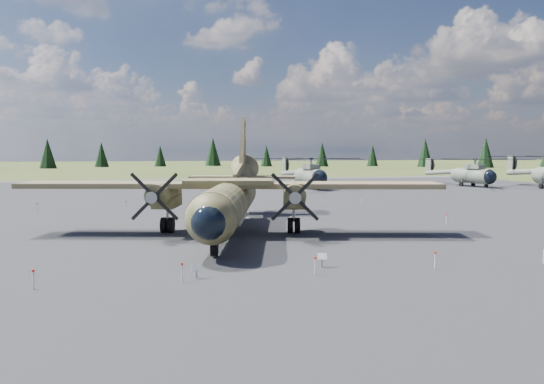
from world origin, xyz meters
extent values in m
plane|color=#505224|center=(0.00, 0.00, 0.00)|extent=(500.00, 500.00, 0.00)
cube|color=#555459|center=(0.00, 10.00, 0.00)|extent=(120.00, 120.00, 0.04)
cylinder|color=#3A3B20|center=(-0.33, -1.19, 2.24)|extent=(6.71, 17.67, 2.72)
sphere|color=#3A3B20|center=(-2.36, -9.71, 2.24)|extent=(3.22, 3.22, 2.67)
sphere|color=black|center=(-2.48, -10.23, 2.19)|extent=(2.36, 2.36, 1.96)
cube|color=black|center=(-2.00, -8.20, 2.97)|extent=(2.25, 1.97, 0.54)
cone|color=#3A3B20|center=(2.33, 9.98, 3.26)|extent=(4.15, 7.13, 4.10)
cube|color=#A6A8AB|center=(-0.11, -0.25, 1.12)|extent=(3.15, 6.11, 0.49)
cube|color=#394021|center=(-0.22, -0.72, 3.36)|extent=(28.22, 9.76, 0.34)
cube|color=#3A3B20|center=(-0.22, -0.72, 3.57)|extent=(6.49, 4.76, 0.34)
cylinder|color=#3A3B20|center=(-4.55, 0.01, 2.82)|extent=(2.59, 5.26, 1.46)
cube|color=#3A3B20|center=(-4.37, 0.77, 2.19)|extent=(2.19, 3.56, 0.78)
cone|color=gray|center=(-5.28, -3.06, 2.82)|extent=(0.92, 1.02, 0.74)
cylinder|color=black|center=(-4.37, 0.77, 0.54)|extent=(1.08, 1.24, 1.07)
cylinder|color=#3A3B20|center=(3.97, -2.02, 2.82)|extent=(2.59, 5.26, 1.46)
cube|color=#3A3B20|center=(4.16, -1.26, 2.19)|extent=(2.19, 3.56, 0.78)
cone|color=gray|center=(3.24, -5.09, 2.82)|extent=(0.92, 1.02, 0.74)
cylinder|color=black|center=(4.16, -1.26, 0.54)|extent=(1.08, 1.24, 1.07)
cube|color=#3A3B20|center=(1.47, 6.38, 3.84)|extent=(1.97, 7.21, 1.63)
cube|color=#394021|center=(2.44, 10.45, 3.31)|extent=(9.58, 4.25, 0.21)
cylinder|color=gray|center=(-2.09, -8.58, 1.24)|extent=(0.16, 0.16, 0.88)
cylinder|color=black|center=(-2.09, -8.58, 0.54)|extent=(0.54, 0.96, 0.91)
cylinder|color=slate|center=(16.92, 38.64, 1.78)|extent=(3.25, 7.18, 2.41)
sphere|color=black|center=(17.36, 35.20, 1.73)|extent=(2.47, 2.47, 2.21)
sphere|color=slate|center=(16.49, 42.08, 1.78)|extent=(2.47, 2.47, 2.21)
cube|color=slate|center=(16.97, 38.26, 3.32)|extent=(2.01, 3.26, 0.72)
cylinder|color=gray|center=(16.97, 38.26, 4.04)|extent=(0.39, 0.39, 0.96)
cylinder|color=slate|center=(16.04, 45.66, 2.12)|extent=(1.83, 8.25, 1.38)
cube|color=slate|center=(15.59, 49.24, 3.32)|extent=(0.38, 1.36, 2.31)
cylinder|color=black|center=(15.92, 49.28, 3.32)|extent=(0.37, 2.49, 2.50)
cylinder|color=black|center=(17.28, 35.77, 0.38)|extent=(0.35, 0.68, 0.65)
cylinder|color=black|center=(15.49, 39.62, 0.38)|extent=(0.38, 0.80, 0.77)
cylinder|color=gray|center=(15.49, 39.62, 0.89)|extent=(0.15, 0.15, 1.40)
cylinder|color=black|center=(18.07, 39.95, 0.38)|extent=(0.38, 0.80, 0.77)
cylinder|color=gray|center=(18.07, 39.95, 0.89)|extent=(0.15, 0.15, 1.40)
cylinder|color=slate|center=(43.24, 37.97, 1.71)|extent=(3.66, 6.99, 2.31)
sphere|color=black|center=(43.94, 34.71, 1.66)|extent=(2.52, 2.52, 2.13)
sphere|color=slate|center=(42.54, 41.22, 1.71)|extent=(2.52, 2.52, 2.13)
cube|color=slate|center=(43.31, 37.60, 3.19)|extent=(2.16, 3.22, 0.69)
cylinder|color=gray|center=(43.31, 37.60, 3.88)|extent=(0.40, 0.40, 0.92)
cylinder|color=slate|center=(41.81, 44.61, 2.03)|extent=(2.42, 7.88, 1.32)
cube|color=slate|center=(41.08, 47.99, 3.19)|extent=(0.47, 1.31, 2.22)
cylinder|color=black|center=(41.40, 48.06, 3.19)|extent=(0.56, 2.36, 2.40)
cylinder|color=black|center=(43.82, 35.25, 0.37)|extent=(0.39, 0.67, 0.63)
cylinder|color=black|center=(41.78, 38.79, 0.37)|extent=(0.43, 0.78, 0.74)
cylinder|color=gray|center=(41.78, 38.79, 0.85)|extent=(0.15, 0.15, 1.34)
cylinder|color=black|center=(44.22, 39.31, 0.37)|extent=(0.43, 0.78, 0.74)
cylinder|color=gray|center=(44.22, 39.31, 0.85)|extent=(0.15, 0.15, 1.34)
sphere|color=slate|center=(52.03, 34.01, 1.91)|extent=(2.55, 2.55, 2.37)
cylinder|color=slate|center=(52.32, 37.87, 2.27)|extent=(1.53, 8.85, 1.48)
cube|color=slate|center=(52.61, 41.73, 3.56)|extent=(0.34, 1.46, 2.48)
cylinder|color=black|center=(52.97, 41.71, 3.56)|extent=(0.26, 2.68, 2.68)
cylinder|color=black|center=(50.45, 31.65, 0.41)|extent=(0.37, 0.85, 0.83)
cylinder|color=gray|center=(50.45, 31.65, 0.95)|extent=(0.15, 0.15, 1.50)
cube|color=gray|center=(-3.35, -12.94, 0.25)|extent=(0.08, 0.08, 0.51)
cube|color=silver|center=(-3.35, -12.99, 0.50)|extent=(0.43, 0.22, 0.29)
cube|color=gray|center=(2.81, -11.96, 0.28)|extent=(0.10, 0.10, 0.56)
cube|color=silver|center=(2.81, -12.01, 0.55)|extent=(0.48, 0.30, 0.31)
cylinder|color=silver|center=(-10.00, -13.50, 0.40)|extent=(0.07, 0.07, 0.80)
cylinder|color=red|center=(-10.00, -13.50, 0.80)|extent=(0.12, 0.12, 0.10)
cylinder|color=silver|center=(-4.00, -13.50, 0.40)|extent=(0.07, 0.07, 0.80)
cylinder|color=red|center=(-4.00, -13.50, 0.80)|extent=(0.12, 0.12, 0.10)
cylinder|color=silver|center=(2.00, -13.50, 0.40)|extent=(0.07, 0.07, 0.80)
cylinder|color=red|center=(2.00, -13.50, 0.80)|extent=(0.12, 0.12, 0.10)
cylinder|color=silver|center=(8.00, -13.50, 0.40)|extent=(0.07, 0.07, 0.80)
cylinder|color=red|center=(8.00, -13.50, 0.80)|extent=(0.12, 0.12, 0.10)
cylinder|color=silver|center=(14.00, -13.50, 0.40)|extent=(0.07, 0.07, 0.80)
cylinder|color=red|center=(14.00, -13.50, 0.80)|extent=(0.12, 0.12, 0.10)
cylinder|color=silver|center=(-16.00, 16.00, 0.40)|extent=(0.07, 0.07, 0.80)
cylinder|color=red|center=(-16.00, 16.00, 0.80)|extent=(0.12, 0.12, 0.10)
cylinder|color=silver|center=(-8.00, 16.00, 0.40)|extent=(0.07, 0.07, 0.80)
cylinder|color=red|center=(-8.00, 16.00, 0.80)|extent=(0.12, 0.12, 0.10)
cylinder|color=silver|center=(0.00, 16.00, 0.40)|extent=(0.07, 0.07, 0.80)
cylinder|color=red|center=(0.00, 16.00, 0.80)|extent=(0.12, 0.12, 0.10)
cylinder|color=silver|center=(8.00, 16.00, 0.40)|extent=(0.07, 0.07, 0.80)
cylinder|color=red|center=(8.00, 16.00, 0.80)|extent=(0.12, 0.12, 0.10)
cylinder|color=silver|center=(16.00, 16.00, 0.40)|extent=(0.07, 0.07, 0.80)
cylinder|color=red|center=(16.00, 16.00, 0.80)|extent=(0.12, 0.12, 0.10)
cylinder|color=silver|center=(16.50, 0.00, 0.40)|extent=(0.07, 0.07, 0.80)
cylinder|color=red|center=(16.50, 0.00, 0.80)|extent=(0.12, 0.12, 0.10)
cone|color=black|center=(101.36, 120.78, 5.00)|extent=(5.60, 5.60, 10.00)
cone|color=black|center=(85.79, 132.55, 4.93)|extent=(5.52, 5.52, 9.86)
cone|color=black|center=(71.37, 144.42, 3.89)|extent=(4.35, 4.35, 7.77)
cone|color=black|center=(52.09, 144.07, 4.33)|extent=(4.85, 4.85, 8.67)
cone|color=black|center=(32.94, 149.28, 3.76)|extent=(4.21, 4.21, 7.52)
cone|color=black|center=(15.12, 161.27, 5.23)|extent=(5.86, 5.86, 10.47)
cone|color=black|center=(-4.15, 156.24, 3.77)|extent=(4.22, 4.22, 7.53)
cone|color=black|center=(-23.97, 154.97, 4.30)|extent=(4.82, 4.82, 8.60)
cone|color=black|center=(-39.15, 143.19, 4.74)|extent=(5.31, 5.31, 9.49)
camera|label=1|loc=(-4.94, -36.36, 5.70)|focal=35.00mm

